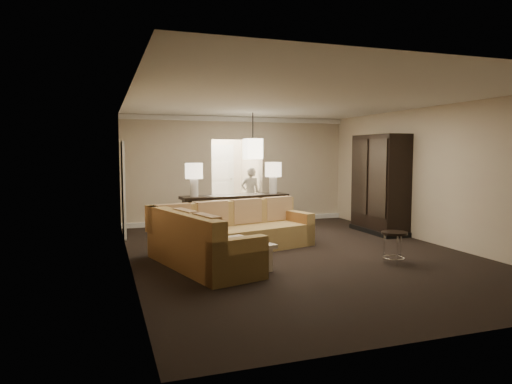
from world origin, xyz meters
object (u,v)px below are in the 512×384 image
object	(u,v)px
coffee_table	(230,256)
person	(250,191)
drink_table	(394,241)
console_table	(235,212)
sectional_sofa	(228,236)
armoire	(380,186)

from	to	relation	value
coffee_table	person	size ratio (longest dim) A/B	0.84
drink_table	console_table	bearing A→B (deg)	120.13
sectional_sofa	console_table	world-z (taller)	sectional_sofa
console_table	drink_table	world-z (taller)	console_table
sectional_sofa	person	bearing A→B (deg)	51.50
coffee_table	armoire	world-z (taller)	armoire
person	armoire	bearing A→B (deg)	132.36
console_table	drink_table	distance (m)	3.70
armoire	person	distance (m)	3.64
sectional_sofa	console_table	distance (m)	1.95
console_table	drink_table	bearing A→B (deg)	-64.91
sectional_sofa	coffee_table	size ratio (longest dim) A/B	2.44
person	console_table	bearing A→B (deg)	68.83
sectional_sofa	coffee_table	xyz separation A→B (m)	(-0.22, -0.90, -0.15)
drink_table	person	xyz separation A→B (m)	(-0.76, 5.50, 0.42)
console_table	person	bearing A→B (deg)	59.55
coffee_table	armoire	size ratio (longest dim) A/B	0.60
coffee_table	person	xyz separation A→B (m)	(1.97, 5.03, 0.58)
coffee_table	console_table	distance (m)	2.88
armoire	person	xyz separation A→B (m)	(-2.24, 2.85, -0.28)
sectional_sofa	armoire	xyz separation A→B (m)	(3.99, 1.27, 0.71)
armoire	drink_table	xyz separation A→B (m)	(-1.47, -2.65, -0.70)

